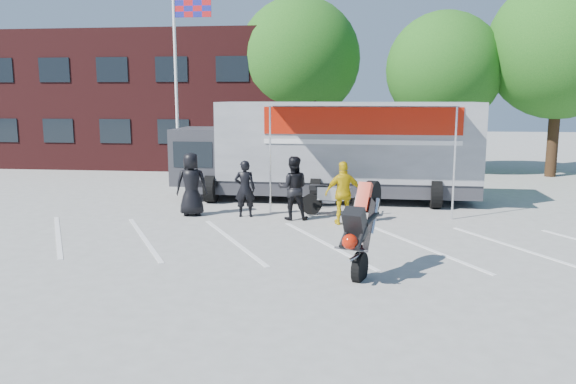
% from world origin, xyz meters
% --- Properties ---
extents(ground, '(100.00, 100.00, 0.00)m').
position_xyz_m(ground, '(0.00, 0.00, 0.00)').
color(ground, '#A1A19C').
rests_on(ground, ground).
extents(parking_bay_lines, '(18.09, 13.33, 0.01)m').
position_xyz_m(parking_bay_lines, '(0.00, 1.00, 0.01)').
color(parking_bay_lines, white).
rests_on(parking_bay_lines, ground).
extents(office_building, '(18.00, 8.00, 7.00)m').
position_xyz_m(office_building, '(-10.00, 18.00, 3.50)').
color(office_building, '#401415').
rests_on(office_building, ground).
extents(flagpole, '(1.61, 0.12, 8.00)m').
position_xyz_m(flagpole, '(-6.24, 10.00, 5.05)').
color(flagpole, white).
rests_on(flagpole, ground).
extents(tree_left, '(6.12, 6.12, 8.64)m').
position_xyz_m(tree_left, '(-2.00, 16.00, 5.57)').
color(tree_left, '#382314').
rests_on(tree_left, ground).
extents(tree_mid, '(5.44, 5.44, 7.68)m').
position_xyz_m(tree_mid, '(5.00, 15.00, 4.94)').
color(tree_mid, '#382314').
rests_on(tree_mid, ground).
extents(tree_right, '(6.46, 6.46, 9.12)m').
position_xyz_m(tree_right, '(10.00, 14.50, 5.88)').
color(tree_right, '#382314').
rests_on(tree_right, ground).
extents(transporter_truck, '(11.11, 5.52, 3.50)m').
position_xyz_m(transporter_truck, '(0.11, 7.17, 0.00)').
color(transporter_truck, '#9B9DA4').
rests_on(transporter_truck, ground).
extents(parked_motorcycle, '(2.31, 0.99, 1.18)m').
position_xyz_m(parked_motorcycle, '(0.32, 4.46, 0.00)').
color(parked_motorcycle, '#ACACB0').
rests_on(parked_motorcycle, ground).
extents(stunt_bike_rider, '(1.42, 2.03, 2.18)m').
position_xyz_m(stunt_bike_rider, '(1.25, -1.16, 0.00)').
color(stunt_bike_rider, black).
rests_on(stunt_bike_rider, ground).
extents(spectator_leather_a, '(1.09, 0.83, 1.98)m').
position_xyz_m(spectator_leather_a, '(-4.16, 3.96, 0.99)').
color(spectator_leather_a, black).
rests_on(spectator_leather_a, ground).
extents(spectator_leather_b, '(0.68, 0.48, 1.76)m').
position_xyz_m(spectator_leather_b, '(-2.47, 3.98, 0.88)').
color(spectator_leather_b, black).
rests_on(spectator_leather_b, ground).
extents(spectator_leather_c, '(1.01, 0.83, 1.93)m').
position_xyz_m(spectator_leather_c, '(-0.95, 3.77, 0.96)').
color(spectator_leather_c, black).
rests_on(spectator_leather_c, ground).
extents(spectator_hivis, '(1.16, 0.72, 1.85)m').
position_xyz_m(spectator_hivis, '(0.59, 3.28, 0.92)').
color(spectator_hivis, '#DBB50B').
rests_on(spectator_hivis, ground).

